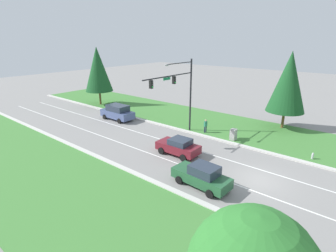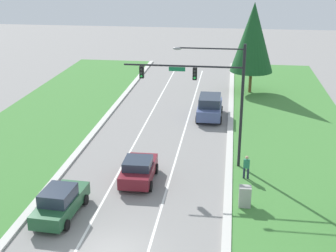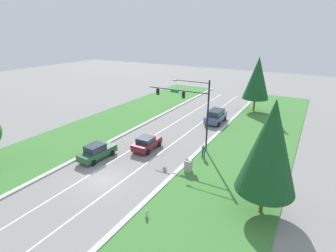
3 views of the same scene
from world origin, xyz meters
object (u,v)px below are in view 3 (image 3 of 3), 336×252
(slate_blue_suv, at_px, (216,116))
(utility_cabinet, at_px, (188,166))
(conifer_far_right_tree, at_px, (270,147))
(traffic_signal_mast, at_px, (191,103))
(conifer_near_right_tree, at_px, (257,78))
(forest_sedan, at_px, (97,152))
(burgundy_sedan, at_px, (147,143))
(pedestrian, at_px, (204,151))
(fire_hydrant, at_px, (147,214))

(slate_blue_suv, bearing_deg, utility_cabinet, -79.76)
(slate_blue_suv, bearing_deg, conifer_far_right_tree, -60.44)
(traffic_signal_mast, xyz_separation_m, conifer_far_right_tree, (10.37, -8.51, 0.12))
(conifer_near_right_tree, bearing_deg, traffic_signal_mast, -100.19)
(traffic_signal_mast, xyz_separation_m, slate_blue_suv, (-0.37, 10.41, -4.64))
(traffic_signal_mast, height_order, conifer_near_right_tree, conifer_near_right_tree)
(slate_blue_suv, bearing_deg, forest_sedan, -111.84)
(slate_blue_suv, relative_size, burgundy_sedan, 1.18)
(traffic_signal_mast, bearing_deg, utility_cabinet, -65.78)
(pedestrian, relative_size, fire_hydrant, 2.41)
(conifer_far_right_tree, bearing_deg, burgundy_sedan, 159.99)
(burgundy_sedan, bearing_deg, conifer_far_right_tree, -21.08)
(conifer_near_right_tree, xyz_separation_m, conifer_far_right_tree, (6.87, -27.98, -0.16))
(fire_hydrant, bearing_deg, utility_cabinet, 91.55)
(forest_sedan, relative_size, burgundy_sedan, 1.10)
(conifer_near_right_tree, height_order, conifer_far_right_tree, conifer_near_right_tree)
(slate_blue_suv, xyz_separation_m, conifer_far_right_tree, (10.74, -18.92, 4.76))
(burgundy_sedan, distance_m, fire_hydrant, 12.54)
(slate_blue_suv, relative_size, forest_sedan, 1.07)
(fire_hydrant, height_order, conifer_far_right_tree, conifer_far_right_tree)
(traffic_signal_mast, height_order, pedestrian, traffic_signal_mast)
(pedestrian, bearing_deg, traffic_signal_mast, -25.39)
(traffic_signal_mast, distance_m, utility_cabinet, 7.97)
(traffic_signal_mast, relative_size, pedestrian, 5.10)
(pedestrian, height_order, fire_hydrant, pedestrian)
(traffic_signal_mast, xyz_separation_m, fire_hydrant, (2.75, -13.56, -5.36))
(pedestrian, height_order, conifer_far_right_tree, conifer_far_right_tree)
(traffic_signal_mast, bearing_deg, fire_hydrant, -78.55)
(traffic_signal_mast, bearing_deg, slate_blue_suv, 92.04)
(utility_cabinet, distance_m, fire_hydrant, 7.95)
(burgundy_sedan, bearing_deg, utility_cabinet, -20.89)
(slate_blue_suv, height_order, fire_hydrant, slate_blue_suv)
(forest_sedan, height_order, fire_hydrant, forest_sedan)
(forest_sedan, relative_size, pedestrian, 2.77)
(slate_blue_suv, height_order, forest_sedan, slate_blue_suv)
(forest_sedan, bearing_deg, fire_hydrant, -24.26)
(burgundy_sedan, xyz_separation_m, pedestrian, (6.95, 1.23, 0.09))
(utility_cabinet, relative_size, conifer_near_right_tree, 0.14)
(traffic_signal_mast, height_order, burgundy_sedan, traffic_signal_mast)
(pedestrian, relative_size, conifer_near_right_tree, 0.18)
(slate_blue_suv, height_order, conifer_far_right_tree, conifer_far_right_tree)
(forest_sedan, xyz_separation_m, fire_hydrant, (10.51, -5.50, -0.53))
(slate_blue_suv, relative_size, pedestrian, 2.96)
(pedestrian, bearing_deg, slate_blue_suv, -65.52)
(traffic_signal_mast, relative_size, slate_blue_suv, 1.72)
(fire_hydrant, bearing_deg, conifer_far_right_tree, 33.56)
(traffic_signal_mast, distance_m, conifer_far_right_tree, 13.41)
(traffic_signal_mast, xyz_separation_m, burgundy_sedan, (-4.27, -3.18, -4.86))
(burgundy_sedan, distance_m, utility_cabinet, 7.23)
(slate_blue_suv, height_order, burgundy_sedan, slate_blue_suv)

